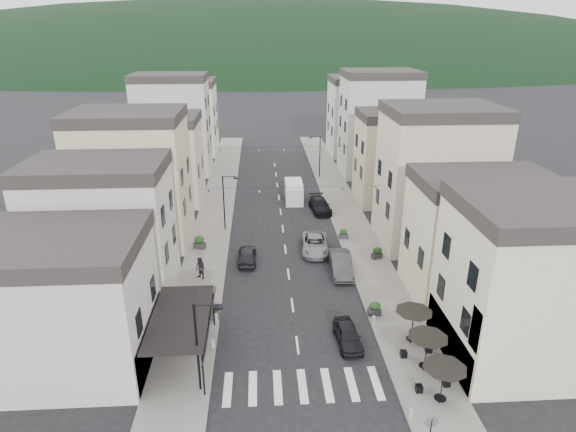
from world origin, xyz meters
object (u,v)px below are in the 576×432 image
parked_car_a (348,335)px  parked_car_d (320,205)px  parked_car_b (341,264)px  delivery_van (294,191)px  pedestrian_a (207,307)px  parked_car_e (247,255)px  parked_car_c (315,244)px  pedestrian_b (200,268)px

parked_car_a → parked_car_d: parked_car_d is taller
parked_car_b → delivery_van: size_ratio=0.95×
delivery_van → pedestrian_a: (-8.16, -25.39, -0.20)m
parked_car_e → pedestrian_a: (-2.73, -9.07, 0.33)m
parked_car_a → parked_car_e: bearing=116.1°
parked_car_c → delivery_van: bearing=97.4°
parked_car_b → parked_car_e: bearing=165.2°
parked_car_c → pedestrian_a: bearing=-126.4°
parked_car_b → delivery_van: delivery_van is taller
parked_car_c → pedestrian_b: 11.45m
parked_car_a → pedestrian_a: 10.40m
parked_car_b → parked_car_d: bearing=92.2°
parked_car_c → parked_car_d: (1.80, 10.53, -0.01)m
parked_car_b → pedestrian_b: bearing=-175.1°
parked_car_d → pedestrian_b: 19.67m
parked_car_d → pedestrian_b: pedestrian_b is taller
parked_car_e → pedestrian_b: pedestrian_b is taller
parked_car_a → pedestrian_a: (-9.80, 3.47, 0.37)m
parked_car_e → delivery_van: (5.43, 16.32, 0.53)m
parked_car_b → parked_car_d: size_ratio=1.00×
parked_car_d → pedestrian_a: size_ratio=2.77×
parked_car_c → parked_car_a: bearing=-84.0°
parked_car_a → pedestrian_b: 14.48m
parked_car_b → parked_car_c: bearing=114.4°
parked_car_b → parked_car_e: (-8.23, 2.52, -0.13)m
parked_car_b → delivery_van: (-2.80, 18.84, 0.40)m
pedestrian_a → parked_car_c: bearing=37.2°
pedestrian_a → parked_car_e: bearing=60.3°
parked_car_d → parked_car_e: 14.90m
parked_car_c → parked_car_e: size_ratio=1.30×
parked_car_d → parked_car_b: bearing=-95.0°
pedestrian_b → parked_car_c: bearing=65.7°
parked_car_a → parked_car_b: size_ratio=0.77×
parked_car_d → parked_car_e: size_ratio=1.22×
delivery_van → pedestrian_a: size_ratio=2.91×
parked_car_b → pedestrian_a: pedestrian_a is taller
parked_car_c → pedestrian_a: (-9.16, -10.97, 0.28)m
parked_car_e → pedestrian_b: (-3.88, -3.07, 0.39)m
parked_car_d → parked_car_c: bearing=-104.7°
pedestrian_a → pedestrian_b: (-1.15, 6.00, 0.06)m
parked_car_a → parked_car_c: parked_car_c is taller
parked_car_a → parked_car_d: 25.00m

